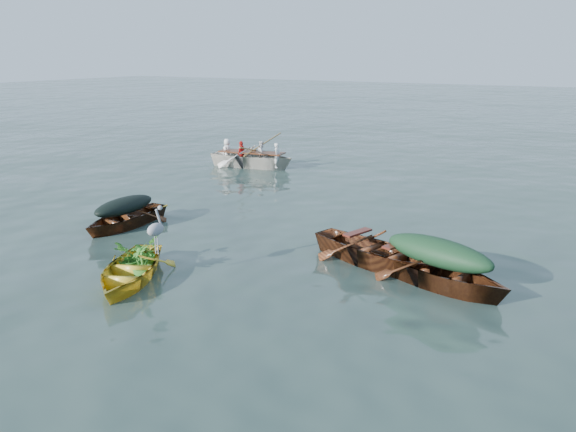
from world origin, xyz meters
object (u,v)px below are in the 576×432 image
Objects in this scene: green_tarp_boat at (436,286)px; rowed_boat at (252,167)px; open_wooden_boat at (376,265)px; heron at (156,237)px; dark_covered_boat at (126,227)px; yellow_dinghy at (130,281)px.

rowed_boat is at bearing 67.08° from green_tarp_boat.
open_wooden_boat is (-1.36, 0.42, 0.00)m from green_tarp_boat.
heron is (-4.65, -2.38, 0.88)m from green_tarp_boat.
heron is at bearing -35.79° from dark_covered_boat.
rowed_boat is 11.07m from heron.
heron is at bearing -164.61° from rowed_boat.
rowed_boat is (-3.99, 10.37, 0.00)m from yellow_dinghy.
yellow_dinghy is 4.87m from open_wooden_boat.
green_tarp_boat is (5.12, 2.67, 0.00)m from yellow_dinghy.
open_wooden_boat is (6.39, 0.58, 0.00)m from dark_covered_boat.
open_wooden_boat reaches higher than green_tarp_boat.
heron reaches higher than green_tarp_boat.
dark_covered_boat is 3.59× the size of heron.
open_wooden_boat is 4.57× the size of heron.
heron is (-3.30, -2.80, 0.88)m from open_wooden_boat.
rowed_boat is 4.96× the size of heron.
open_wooden_boat is at bearing 5.06° from dark_covered_boat.
open_wooden_boat is 10.65m from rowed_boat.
dark_covered_boat is at bearing 113.11° from open_wooden_boat.
dark_covered_boat is at bearing 108.44° from green_tarp_boat.
heron is at bearing 5.19° from yellow_dinghy.
open_wooden_boat is at bearing 90.00° from green_tarp_boat.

